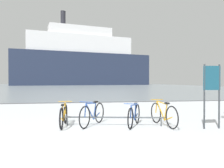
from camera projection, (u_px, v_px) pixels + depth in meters
ground at (78, 87)px, 58.54m from camera, size 80.00×132.00×0.08m
bike_rack at (114, 118)px, 7.29m from camera, size 3.38×0.72×0.31m
bicycle_0 at (64, 115)px, 7.22m from camera, size 0.46×1.63×0.79m
bicycle_1 at (93, 114)px, 7.34m from camera, size 0.94×1.57×0.83m
bicycle_2 at (134, 115)px, 7.25m from camera, size 0.81×1.52×0.78m
bicycle_3 at (163, 114)px, 7.31m from camera, size 0.46×1.75×0.84m
info_sign at (212, 85)px, 6.85m from camera, size 0.55×0.06×2.00m
ferry_ship at (83, 61)px, 84.59m from camera, size 52.80×21.05×27.38m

